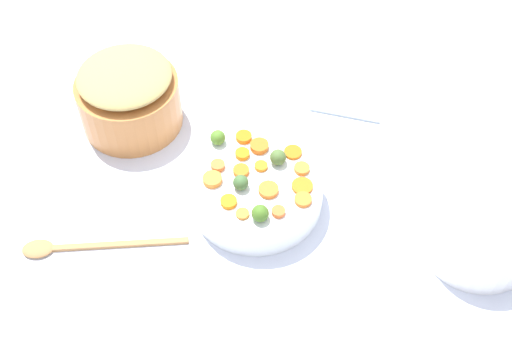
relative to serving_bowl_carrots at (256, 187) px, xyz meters
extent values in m
cube|color=white|center=(0.01, 0.05, -0.05)|extent=(2.40, 2.40, 0.02)
cylinder|color=white|center=(0.00, 0.00, 0.00)|extent=(0.26, 0.26, 0.09)
cylinder|color=#C67B3F|center=(-0.25, 0.23, 0.01)|extent=(0.22, 0.22, 0.11)
ellipsoid|color=tan|center=(-0.25, 0.23, 0.09)|extent=(0.19, 0.19, 0.04)
cylinder|color=orange|center=(0.07, 0.05, 0.05)|extent=(0.04, 0.04, 0.01)
cylinder|color=orange|center=(-0.03, 0.01, 0.05)|extent=(0.04, 0.04, 0.01)
cylinder|color=orange|center=(0.02, -0.04, 0.05)|extent=(0.05, 0.05, 0.01)
cylinder|color=orange|center=(0.08, -0.07, 0.05)|extent=(0.03, 0.03, 0.01)
cylinder|color=orange|center=(0.03, -0.09, 0.05)|extent=(0.03, 0.03, 0.01)
cylinder|color=orange|center=(0.01, 0.01, 0.05)|extent=(0.03, 0.03, 0.01)
cylinder|color=orange|center=(-0.05, -0.06, 0.05)|extent=(0.04, 0.04, 0.01)
cylinder|color=orange|center=(-0.07, 0.02, 0.05)|extent=(0.04, 0.04, 0.01)
cylinder|color=orange|center=(-0.02, 0.05, 0.05)|extent=(0.03, 0.03, 0.01)
cylinder|color=orange|center=(-0.03, -0.09, 0.05)|extent=(0.03, 0.03, 0.01)
cylinder|color=orange|center=(-0.02, 0.09, 0.05)|extent=(0.04, 0.04, 0.01)
cylinder|color=orange|center=(-0.08, -0.01, 0.05)|extent=(0.04, 0.04, 0.01)
cylinder|color=orange|center=(0.01, 0.06, 0.05)|extent=(0.05, 0.05, 0.01)
cylinder|color=orange|center=(0.08, -0.04, 0.05)|extent=(0.05, 0.05, 0.01)
cylinder|color=orange|center=(0.09, 0.00, 0.05)|extent=(0.03, 0.03, 0.01)
sphere|color=#54842A|center=(-0.07, 0.08, 0.06)|extent=(0.03, 0.03, 0.03)
sphere|color=#4F6F35|center=(0.04, 0.02, 0.06)|extent=(0.03, 0.03, 0.03)
sphere|color=#446D38|center=(-0.03, -0.03, 0.06)|extent=(0.03, 0.03, 0.03)
sphere|color=#487624|center=(0.00, -0.10, 0.06)|extent=(0.03, 0.03, 0.03)
cube|color=#B37F4A|center=(-0.26, -0.09, -0.04)|extent=(0.26, 0.01, 0.01)
ellipsoid|color=#B37F4A|center=(-0.41, -0.09, -0.04)|extent=(0.06, 0.04, 0.01)
cylinder|color=white|center=(0.40, -0.13, 0.01)|extent=(0.21, 0.21, 0.10)
cube|color=#9EADB7|center=(0.22, 0.26, -0.04)|extent=(0.18, 0.15, 0.01)
camera|label=1|loc=(-0.05, -0.76, 1.01)|focal=45.68mm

